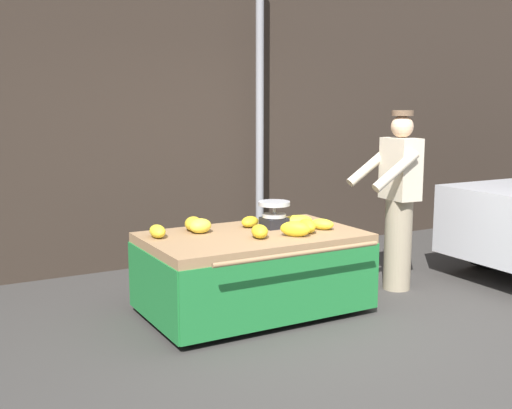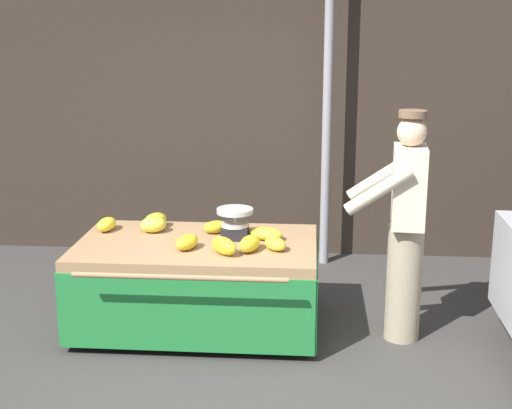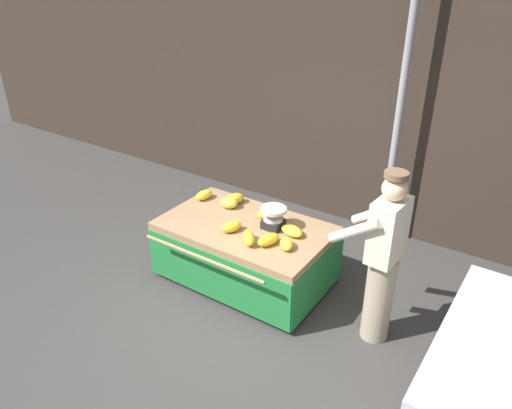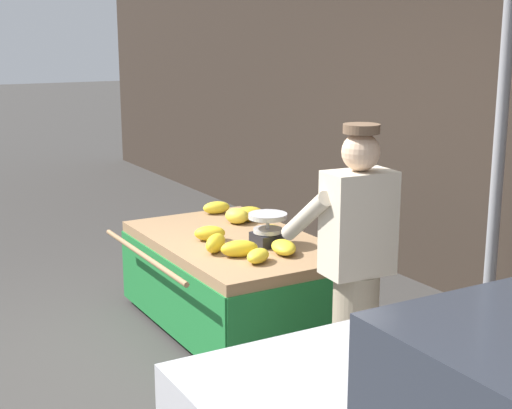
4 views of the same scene
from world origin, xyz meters
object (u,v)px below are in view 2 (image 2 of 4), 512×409
at_px(banana_bunch_6, 250,244).
at_px(banana_bunch_7, 266,233).
at_px(banana_bunch_3, 107,224).
at_px(banana_bunch_5, 215,227).
at_px(banana_cart, 197,264).
at_px(street_pole, 328,94).
at_px(banana_bunch_0, 224,246).
at_px(banana_bunch_4, 155,221).
at_px(banana_bunch_1, 275,244).
at_px(banana_bunch_8, 153,225).
at_px(vendor_person, 405,226).
at_px(banana_bunch_2, 187,242).
at_px(weighing_scale, 235,223).

distance_m(banana_bunch_6, banana_bunch_7, 0.31).
xyz_separation_m(banana_bunch_3, banana_bunch_5, (0.87, 0.01, -0.00)).
height_order(banana_cart, banana_bunch_6, banana_bunch_6).
bearing_deg(banana_bunch_7, street_pole, 72.71).
distance_m(banana_cart, banana_bunch_0, 0.44).
relative_size(banana_bunch_5, banana_bunch_6, 0.78).
bearing_deg(banana_bunch_0, street_pole, 68.61).
distance_m(banana_bunch_0, banana_bunch_7, 0.48).
bearing_deg(banana_bunch_4, banana_bunch_1, -26.63).
relative_size(banana_bunch_5, banana_bunch_8, 1.01).
xyz_separation_m(banana_bunch_3, banana_bunch_6, (1.18, -0.43, 0.00)).
bearing_deg(banana_bunch_3, banana_bunch_7, -5.93).
xyz_separation_m(street_pole, banana_cart, (-0.99, -1.64, -1.15)).
bearing_deg(banana_bunch_1, vendor_person, 5.16).
relative_size(street_pole, banana_bunch_8, 16.58).
xyz_separation_m(banana_cart, banana_bunch_7, (0.52, 0.11, 0.23)).
xyz_separation_m(banana_bunch_4, banana_bunch_5, (0.50, -0.10, -0.01)).
bearing_deg(banana_bunch_7, banana_bunch_6, -107.91).
relative_size(street_pole, banana_bunch_5, 16.38).
bearing_deg(banana_bunch_6, banana_bunch_4, 146.38).
xyz_separation_m(banana_bunch_8, vendor_person, (1.92, -0.29, 0.11)).
distance_m(banana_bunch_5, banana_bunch_7, 0.43).
xyz_separation_m(banana_bunch_0, banana_bunch_4, (-0.64, 0.63, -0.00)).
height_order(street_pole, banana_bunch_0, street_pole).
bearing_deg(banana_bunch_2, banana_bunch_5, 71.07).
bearing_deg(banana_bunch_8, banana_bunch_3, 178.41).
relative_size(street_pole, banana_bunch_7, 12.36).
bearing_deg(banana_bunch_1, banana_bunch_2, -176.90).
bearing_deg(weighing_scale, vendor_person, -8.40).
bearing_deg(banana_bunch_4, banana_bunch_8, -84.94).
distance_m(banana_cart, banana_bunch_8, 0.51).
height_order(street_pole, weighing_scale, street_pole).
bearing_deg(banana_bunch_8, banana_cart, -31.06).
bearing_deg(banana_bunch_5, banana_bunch_8, -177.12).
distance_m(banana_cart, vendor_person, 1.58).
xyz_separation_m(banana_cart, banana_bunch_6, (0.42, -0.19, 0.24)).
xyz_separation_m(banana_bunch_2, banana_bunch_3, (-0.72, 0.42, -0.00)).
xyz_separation_m(weighing_scale, banana_bunch_2, (-0.32, -0.31, -0.06)).
bearing_deg(weighing_scale, street_pole, 64.80).
height_order(banana_cart, vendor_person, vendor_person).
bearing_deg(banana_bunch_1, banana_bunch_3, 164.09).
height_order(weighing_scale, banana_bunch_6, weighing_scale).
height_order(weighing_scale, banana_bunch_0, weighing_scale).
height_order(street_pole, banana_bunch_1, street_pole).
distance_m(banana_cart, banana_bunch_1, 0.66).
bearing_deg(banana_bunch_7, banana_bunch_3, 174.07).
xyz_separation_m(banana_bunch_0, banana_bunch_2, (-0.28, 0.10, -0.01)).
distance_m(weighing_scale, banana_bunch_3, 1.05).
distance_m(weighing_scale, banana_bunch_7, 0.25).
bearing_deg(banana_bunch_6, banana_bunch_1, 12.58).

